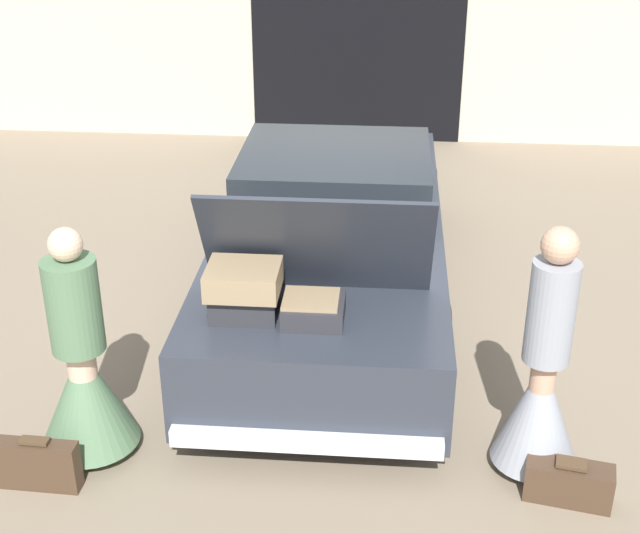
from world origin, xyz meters
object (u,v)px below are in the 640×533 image
object	(u,v)px
suitcase_beside_right_person	(569,482)
car	(332,240)
person_left	(84,377)
person_right	(541,388)
suitcase_beside_left_person	(38,465)

from	to	relation	value
suitcase_beside_right_person	car	bearing A→B (deg)	123.66
person_left	car	bearing A→B (deg)	154.45
person_left	person_right	bearing A→B (deg)	98.63
suitcase_beside_right_person	person_left	bearing A→B (deg)	175.28
car	suitcase_beside_right_person	distance (m)	3.07
car	person_left	world-z (taller)	car
person_left	person_right	world-z (taller)	person_right
person_left	suitcase_beside_right_person	world-z (taller)	person_left
person_right	suitcase_beside_right_person	bearing A→B (deg)	-160.27
person_right	suitcase_beside_left_person	size ratio (longest dim) A/B	3.26
car	person_right	size ratio (longest dim) A/B	2.78
suitcase_beside_left_person	suitcase_beside_right_person	size ratio (longest dim) A/B	0.94
suitcase_beside_left_person	person_left	bearing A→B (deg)	62.71
person_left	suitcase_beside_right_person	distance (m)	3.22
car	person_right	distance (m)	2.68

